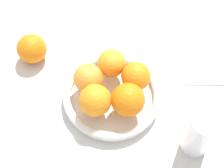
{
  "coord_description": "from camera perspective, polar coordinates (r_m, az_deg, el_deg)",
  "views": [
    {
      "loc": [
        0.38,
        -0.09,
        0.7
      ],
      "look_at": [
        0.0,
        0.0,
        0.07
      ],
      "focal_mm": 50.0,
      "sensor_mm": 36.0,
      "label": 1
    }
  ],
  "objects": [
    {
      "name": "napkin_folded",
      "position": [
        0.89,
        16.45,
        3.47
      ],
      "size": [
        0.16,
        0.16,
        0.01
      ],
      "primitive_type": "cube",
      "rotation": [
        0.0,
        0.0,
        -0.22
      ],
      "color": "white",
      "rests_on": "ground_plane"
    },
    {
      "name": "drinking_glass",
      "position": [
        0.71,
        15.7,
        -8.85
      ],
      "size": [
        0.06,
        0.06,
        0.13
      ],
      "primitive_type": "cylinder",
      "color": "white",
      "rests_on": "ground_plane"
    },
    {
      "name": "fruit_bowl",
      "position": [
        0.78,
        -0.0,
        -2.1
      ],
      "size": [
        0.25,
        0.25,
        0.03
      ],
      "color": "silver",
      "rests_on": "ground_plane"
    },
    {
      "name": "stray_orange",
      "position": [
        0.87,
        -14.46,
        6.24
      ],
      "size": [
        0.08,
        0.08,
        0.08
      ],
      "primitive_type": "sphere",
      "color": "orange",
      "rests_on": "ground_plane"
    },
    {
      "name": "orange_pile",
      "position": [
        0.74,
        0.02,
        -0.18
      ],
      "size": [
        0.19,
        0.18,
        0.08
      ],
      "color": "orange",
      "rests_on": "fruit_bowl"
    },
    {
      "name": "ground_plane",
      "position": [
        0.8,
        -0.0,
        -2.73
      ],
      "size": [
        4.0,
        4.0,
        0.0
      ],
      "primitive_type": "plane",
      "color": "beige"
    }
  ]
}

